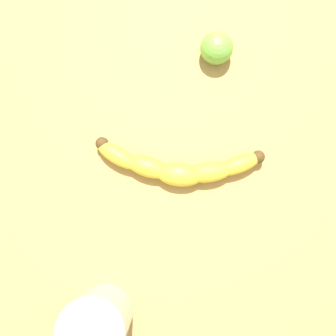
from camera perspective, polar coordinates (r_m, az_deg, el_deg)
The scene contains 4 objects.
wooden_tabletop at distance 63.08cm, azimuth -2.08°, elevation -4.25°, with size 120.00×120.00×3.00cm, color #B18A47.
banana at distance 60.32cm, azimuth 1.46°, elevation 0.21°, with size 18.51×18.43×3.53cm.
smoothie_glass at distance 57.87cm, azimuth -9.54°, elevation -20.02°, with size 8.13×8.13×11.46cm.
lime_fruit at distance 65.22cm, azimuth 6.67°, elevation 16.02°, with size 4.95×4.95×4.95cm, color #75C142.
Camera 1 is at (-1.29, -5.11, 64.36)cm, focal length 44.48 mm.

